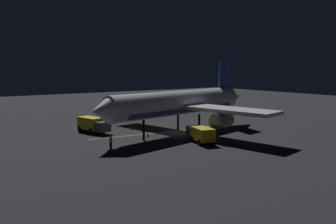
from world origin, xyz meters
name	(u,v)px	position (x,y,z in m)	size (l,w,h in m)	color
ground_plane	(178,134)	(0.00, 0.00, -0.10)	(180.00, 180.00, 0.20)	#252528
apron_guide_stripe	(149,134)	(2.35, 4.00, 0.00)	(0.24, 19.29, 0.01)	gold
airliner	(181,104)	(0.11, -0.56, 4.62)	(31.31, 33.22, 11.65)	white
baggage_truck	(93,125)	(8.21, 10.69, 1.23)	(6.24, 3.52, 2.39)	gold
catering_truck	(201,134)	(-7.23, 1.58, 1.13)	(5.77, 3.50, 2.16)	gold
ground_crew_worker	(111,142)	(-3.85, 13.47, 0.89)	(0.40, 0.40, 1.74)	black
traffic_cone_near_left	(148,135)	(0.57, 5.27, 0.25)	(0.50, 0.50, 0.55)	#EA590F
traffic_cone_near_right	(131,128)	(6.96, 4.49, 0.25)	(0.50, 0.50, 0.55)	#EA590F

